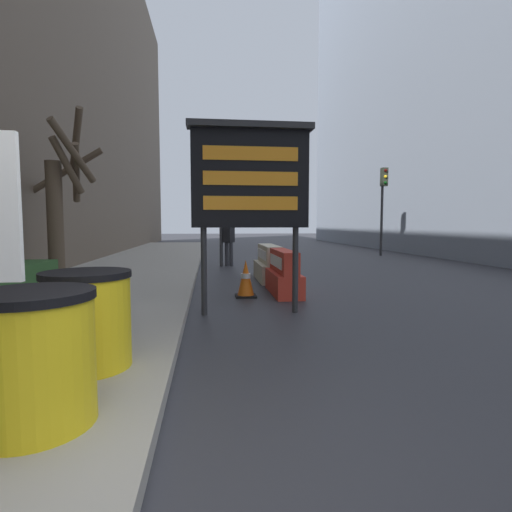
% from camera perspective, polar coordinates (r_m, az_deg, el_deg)
% --- Properties ---
extents(bare_tree, '(1.80, 1.90, 4.04)m').
position_cam_1_polar(bare_tree, '(10.43, -26.03, 7.33)').
color(bare_tree, '#4C3D2D').
rests_on(bare_tree, sidewalk_left).
extents(barrel_drum_foreground, '(0.82, 0.82, 0.92)m').
position_cam_1_polar(barrel_drum_foreground, '(3.15, -29.21, -12.62)').
color(barrel_drum_foreground, yellow).
rests_on(barrel_drum_foreground, sidewalk_left).
extents(barrel_drum_middle, '(0.82, 0.82, 0.92)m').
position_cam_1_polar(barrel_drum_middle, '(4.14, -22.93, -8.33)').
color(barrel_drum_middle, yellow).
rests_on(barrel_drum_middle, sidewalk_left).
extents(message_board, '(2.05, 0.36, 3.14)m').
position_cam_1_polar(message_board, '(6.68, -0.83, 11.06)').
color(message_board, '#28282B').
rests_on(message_board, ground_plane).
extents(jersey_barrier_red_striped, '(0.55, 1.78, 0.95)m').
position_cam_1_polar(jersey_barrier_red_striped, '(8.65, 3.96, -2.66)').
color(jersey_barrier_red_striped, red).
rests_on(jersey_barrier_red_striped, ground_plane).
extents(jersey_barrier_cream, '(0.65, 1.91, 0.94)m').
position_cam_1_polar(jersey_barrier_cream, '(10.69, 1.91, -1.27)').
color(jersey_barrier_cream, beige).
rests_on(jersey_barrier_cream, ground_plane).
extents(traffic_cone_near, '(0.43, 0.43, 0.77)m').
position_cam_1_polar(traffic_cone_near, '(8.27, -1.47, -3.28)').
color(traffic_cone_near, black).
rests_on(traffic_cone_near, ground_plane).
extents(traffic_light_near_curb, '(0.28, 0.44, 4.58)m').
position_cam_1_polar(traffic_light_near_curb, '(14.25, -5.05, 11.76)').
color(traffic_light_near_curb, '#2D2D30').
rests_on(traffic_light_near_curb, ground_plane).
extents(traffic_light_far_side, '(0.28, 0.44, 4.11)m').
position_cam_1_polar(traffic_light_far_side, '(19.89, 17.71, 8.63)').
color(traffic_light_far_side, '#2D2D30').
rests_on(traffic_light_far_side, ground_plane).
extents(pedestrian_worker, '(0.45, 0.53, 1.76)m').
position_cam_1_polar(pedestrian_worker, '(14.31, -3.90, 2.71)').
color(pedestrian_worker, '#333338').
rests_on(pedestrian_worker, ground_plane).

